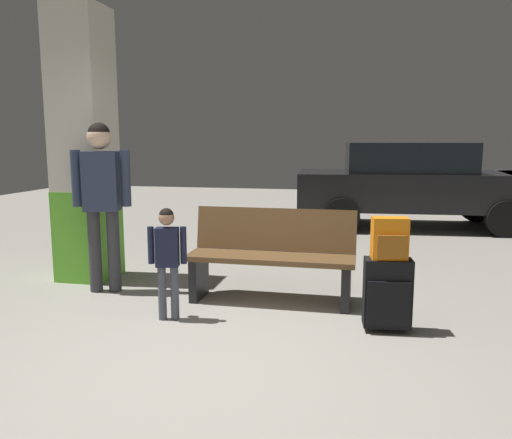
{
  "coord_description": "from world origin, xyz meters",
  "views": [
    {
      "loc": [
        1.12,
        -3.11,
        1.55
      ],
      "look_at": [
        0.18,
        1.3,
        0.85
      ],
      "focal_mm": 35.78,
      "sensor_mm": 36.0,
      "label": 1
    }
  ],
  "objects_px": {
    "backpack_bright": "(390,239)",
    "adult": "(101,189)",
    "structural_pillar": "(84,148)",
    "suitcase": "(387,293)",
    "bench": "(272,256)",
    "child": "(167,252)",
    "parked_car_near": "(412,183)"
  },
  "relations": [
    {
      "from": "backpack_bright",
      "to": "adult",
      "type": "bearing_deg",
      "value": 169.01
    },
    {
      "from": "structural_pillar",
      "to": "suitcase",
      "type": "relative_size",
      "value": 4.91
    },
    {
      "from": "structural_pillar",
      "to": "bench",
      "type": "height_order",
      "value": "structural_pillar"
    },
    {
      "from": "child",
      "to": "structural_pillar",
      "type": "bearing_deg",
      "value": 141.26
    },
    {
      "from": "structural_pillar",
      "to": "child",
      "type": "xyz_separation_m",
      "value": [
        1.39,
        -1.12,
        -0.87
      ]
    },
    {
      "from": "suitcase",
      "to": "adult",
      "type": "distance_m",
      "value": 2.95
    },
    {
      "from": "child",
      "to": "backpack_bright",
      "type": "bearing_deg",
      "value": 3.52
    },
    {
      "from": "adult",
      "to": "parked_car_near",
      "type": "xyz_separation_m",
      "value": [
        3.43,
        4.78,
        -0.26
      ]
    },
    {
      "from": "bench",
      "to": "parked_car_near",
      "type": "bearing_deg",
      "value": 70.22
    },
    {
      "from": "structural_pillar",
      "to": "backpack_bright",
      "type": "relative_size",
      "value": 8.73
    },
    {
      "from": "adult",
      "to": "suitcase",
      "type": "bearing_deg",
      "value": -10.99
    },
    {
      "from": "child",
      "to": "parked_car_near",
      "type": "height_order",
      "value": "parked_car_near"
    },
    {
      "from": "bench",
      "to": "child",
      "type": "distance_m",
      "value": 1.08
    },
    {
      "from": "structural_pillar",
      "to": "parked_car_near",
      "type": "xyz_separation_m",
      "value": [
        3.87,
        4.32,
        -0.67
      ]
    },
    {
      "from": "parked_car_near",
      "to": "bench",
      "type": "bearing_deg",
      "value": -109.78
    },
    {
      "from": "backpack_bright",
      "to": "structural_pillar",
      "type": "bearing_deg",
      "value": 162.83
    },
    {
      "from": "child",
      "to": "adult",
      "type": "xyz_separation_m",
      "value": [
        -0.96,
        0.66,
        0.46
      ]
    },
    {
      "from": "adult",
      "to": "backpack_bright",
      "type": "bearing_deg",
      "value": -10.99
    },
    {
      "from": "bench",
      "to": "adult",
      "type": "bearing_deg",
      "value": -177.76
    },
    {
      "from": "backpack_bright",
      "to": "parked_car_near",
      "type": "bearing_deg",
      "value": 83.3
    },
    {
      "from": "child",
      "to": "bench",
      "type": "bearing_deg",
      "value": 42.9
    },
    {
      "from": "structural_pillar",
      "to": "suitcase",
      "type": "xyz_separation_m",
      "value": [
        3.24,
        -1.0,
        -1.15
      ]
    },
    {
      "from": "bench",
      "to": "suitcase",
      "type": "height_order",
      "value": "bench"
    },
    {
      "from": "suitcase",
      "to": "child",
      "type": "bearing_deg",
      "value": -176.46
    },
    {
      "from": "structural_pillar",
      "to": "backpack_bright",
      "type": "bearing_deg",
      "value": -17.17
    },
    {
      "from": "backpack_bright",
      "to": "adult",
      "type": "xyz_separation_m",
      "value": [
        -2.81,
        0.55,
        0.29
      ]
    },
    {
      "from": "suitcase",
      "to": "parked_car_near",
      "type": "relative_size",
      "value": 0.14
    },
    {
      "from": "suitcase",
      "to": "child",
      "type": "distance_m",
      "value": 1.88
    },
    {
      "from": "structural_pillar",
      "to": "parked_car_near",
      "type": "height_order",
      "value": "structural_pillar"
    },
    {
      "from": "suitcase",
      "to": "adult",
      "type": "xyz_separation_m",
      "value": [
        -2.81,
        0.54,
        0.74
      ]
    },
    {
      "from": "child",
      "to": "parked_car_near",
      "type": "relative_size",
      "value": 0.23
    },
    {
      "from": "backpack_bright",
      "to": "child",
      "type": "height_order",
      "value": "child"
    }
  ]
}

